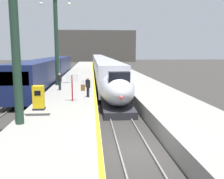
# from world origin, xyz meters

# --- Properties ---
(ground_plane) EXTENTS (260.00, 260.00, 0.00)m
(ground_plane) POSITION_xyz_m (0.00, 0.00, 0.00)
(ground_plane) COLOR #33302D
(platform_left) EXTENTS (4.80, 110.00, 1.05)m
(platform_left) POSITION_xyz_m (-4.05, 24.75, 0.53)
(platform_left) COLOR gray
(platform_left) RESTS_ON ground
(platform_right) EXTENTS (4.80, 110.00, 1.05)m
(platform_right) POSITION_xyz_m (4.05, 24.75, 0.53)
(platform_right) COLOR gray
(platform_right) RESTS_ON ground
(platform_left_safety_stripe) EXTENTS (0.20, 107.80, 0.01)m
(platform_left_safety_stripe) POSITION_xyz_m (-1.77, 24.75, 1.05)
(platform_left_safety_stripe) COLOR yellow
(platform_left_safety_stripe) RESTS_ON platform_left
(rail_main_left) EXTENTS (0.08, 110.00, 0.12)m
(rail_main_left) POSITION_xyz_m (-0.75, 27.50, 0.06)
(rail_main_left) COLOR slate
(rail_main_left) RESTS_ON ground
(rail_main_right) EXTENTS (0.08, 110.00, 0.12)m
(rail_main_right) POSITION_xyz_m (0.75, 27.50, 0.06)
(rail_main_right) COLOR slate
(rail_main_right) RESTS_ON ground
(rail_secondary_left) EXTENTS (0.08, 110.00, 0.12)m
(rail_secondary_left) POSITION_xyz_m (-8.85, 27.50, 0.06)
(rail_secondary_left) COLOR slate
(rail_secondary_left) RESTS_ON ground
(rail_secondary_right) EXTENTS (0.08, 110.00, 0.12)m
(rail_secondary_right) POSITION_xyz_m (-7.35, 27.50, 0.06)
(rail_secondary_right) COLOR slate
(rail_secondary_right) RESTS_ON ground
(highspeed_train_main) EXTENTS (2.92, 74.85, 3.60)m
(highspeed_train_main) POSITION_xyz_m (0.00, 42.04, 1.98)
(highspeed_train_main) COLOR silver
(highspeed_train_main) RESTS_ON ground
(regional_train_adjacent) EXTENTS (2.85, 36.60, 3.80)m
(regional_train_adjacent) POSITION_xyz_m (-8.10, 26.52, 2.13)
(regional_train_adjacent) COLOR #141E4C
(regional_train_adjacent) RESTS_ON ground
(station_column_near) EXTENTS (4.00, 0.68, 9.14)m
(station_column_near) POSITION_xyz_m (-5.84, 1.69, 6.65)
(station_column_near) COLOR #1E3828
(station_column_near) RESTS_ON platform_left
(station_column_mid) EXTENTS (4.00, 0.68, 9.86)m
(station_column_mid) POSITION_xyz_m (-5.90, 17.03, 6.93)
(station_column_mid) COLOR #1E3828
(station_column_mid) RESTS_ON platform_left
(passenger_near_edge) EXTENTS (0.39, 0.49, 1.69)m
(passenger_near_edge) POSITION_xyz_m (-5.20, 13.24, 2.04)
(passenger_near_edge) COLOR #23232D
(passenger_near_edge) RESTS_ON platform_left
(passenger_mid_platform) EXTENTS (0.41, 0.47, 1.69)m
(passenger_mid_platform) POSITION_xyz_m (-2.37, 9.16, 2.04)
(passenger_mid_platform) COLOR #23232D
(passenger_mid_platform) RESTS_ON platform_left
(rolling_suitcase) EXTENTS (0.40, 0.22, 0.98)m
(rolling_suitcase) POSITION_xyz_m (-2.91, 12.65, 1.35)
(rolling_suitcase) COLOR brown
(rolling_suitcase) RESTS_ON platform_left
(ticket_machine_yellow) EXTENTS (0.76, 0.62, 1.60)m
(ticket_machine_yellow) POSITION_xyz_m (-5.55, 4.92, 1.79)
(ticket_machine_yellow) COLOR yellow
(ticket_machine_yellow) RESTS_ON platform_left
(departure_info_board) EXTENTS (0.90, 0.10, 2.12)m
(departure_info_board) POSITION_xyz_m (-3.56, 7.63, 2.56)
(departure_info_board) COLOR maroon
(departure_info_board) RESTS_ON platform_left
(terminus_back_wall) EXTENTS (36.00, 2.00, 14.00)m
(terminus_back_wall) POSITION_xyz_m (0.00, 102.00, 7.00)
(terminus_back_wall) COLOR #4C4742
(terminus_back_wall) RESTS_ON ground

